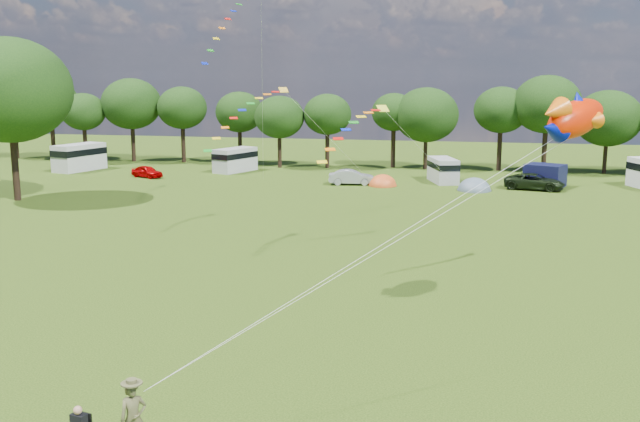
% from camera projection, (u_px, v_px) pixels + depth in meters
% --- Properties ---
extents(ground_plane, '(180.00, 180.00, 0.00)m').
position_uv_depth(ground_plane, '(274.00, 358.00, 26.07)').
color(ground_plane, black).
rests_on(ground_plane, ground).
extents(tree_line, '(102.98, 10.98, 10.27)m').
position_uv_depth(tree_line, '(460.00, 112.00, 76.61)').
color(tree_line, black).
rests_on(tree_line, ground).
extents(big_tree, '(10.00, 10.00, 13.28)m').
position_uv_depth(big_tree, '(9.00, 90.00, 57.47)').
color(big_tree, black).
rests_on(big_tree, ground).
extents(car_a, '(3.92, 2.78, 1.22)m').
position_uv_depth(car_a, '(147.00, 172.00, 72.21)').
color(car_a, '#AE0002').
rests_on(car_a, ground).
extents(car_b, '(4.22, 2.15, 1.42)m').
position_uv_depth(car_b, '(352.00, 177.00, 67.43)').
color(car_b, '#A0A2A9').
rests_on(car_b, ground).
extents(car_d, '(5.77, 3.49, 1.47)m').
position_uv_depth(car_d, '(534.00, 182.00, 64.47)').
color(car_d, black).
rests_on(car_d, ground).
extents(campervan_a, '(3.93, 6.33, 2.88)m').
position_uv_depth(campervan_a, '(79.00, 156.00, 77.43)').
color(campervan_a, '#BBBBBD').
rests_on(campervan_a, ground).
extents(campervan_b, '(3.92, 5.60, 2.53)m').
position_uv_depth(campervan_b, '(235.00, 159.00, 76.54)').
color(campervan_b, '#B3B3B5').
rests_on(campervan_b, ground).
extents(campervan_c, '(3.39, 5.16, 2.34)m').
position_uv_depth(campervan_c, '(443.00, 169.00, 68.95)').
color(campervan_c, '#B2B1B4').
rests_on(campervan_c, ground).
extents(tent_orange, '(2.70, 2.96, 2.11)m').
position_uv_depth(tent_orange, '(383.00, 186.00, 66.90)').
color(tent_orange, '#D9541F').
rests_on(tent_orange, ground).
extents(tent_greyblue, '(3.06, 3.36, 2.28)m').
position_uv_depth(tent_greyblue, '(474.00, 190.00, 64.14)').
color(tent_greyblue, slate).
rests_on(tent_greyblue, ground).
extents(awning_navy, '(4.14, 3.83, 2.08)m').
position_uv_depth(awning_navy, '(545.00, 175.00, 66.29)').
color(awning_navy, black).
rests_on(awning_navy, ground).
extents(kite_flyer, '(0.87, 0.81, 2.00)m').
position_uv_depth(kite_flyer, '(133.00, 418.00, 19.36)').
color(kite_flyer, brown).
rests_on(kite_flyer, ground).
extents(fish_kite, '(3.34, 3.80, 2.15)m').
position_uv_depth(fish_kite, '(572.00, 119.00, 27.41)').
color(fish_kite, red).
rests_on(fish_kite, ground).
extents(streamer_kite_a, '(3.27, 5.61, 5.76)m').
position_uv_depth(streamer_kite_a, '(238.00, 12.00, 51.47)').
color(streamer_kite_a, yellow).
rests_on(streamer_kite_a, ground).
extents(streamer_kite_b, '(4.26, 4.60, 3.78)m').
position_uv_depth(streamer_kite_b, '(253.00, 108.00, 44.02)').
color(streamer_kite_b, gold).
rests_on(streamer_kite_b, ground).
extents(streamer_kite_c, '(3.19, 4.92, 2.80)m').
position_uv_depth(streamer_kite_c, '(359.00, 124.00, 38.00)').
color(streamer_kite_c, yellow).
rests_on(streamer_kite_c, ground).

